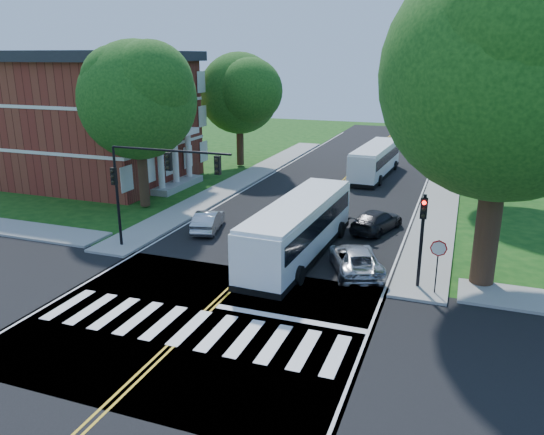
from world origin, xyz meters
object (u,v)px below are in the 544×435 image
at_px(signal_ne, 422,229).
at_px(suv, 356,259).
at_px(hatchback, 208,221).
at_px(signal_nw, 151,175).
at_px(bus_lead, 299,227).
at_px(dark_sedan, 377,221).
at_px(bus_follow, 375,160).

xyz_separation_m(signal_ne, suv, (-3.14, 1.01, -2.29)).
bearing_deg(hatchback, signal_nw, 63.64).
relative_size(bus_lead, dark_sedan, 2.64).
xyz_separation_m(bus_lead, suv, (3.35, -1.17, -0.95)).
xyz_separation_m(bus_lead, dark_sedan, (3.25, 5.73, -0.96)).
xyz_separation_m(signal_nw, bus_lead, (7.56, 2.19, -2.75)).
bearing_deg(hatchback, signal_ne, 147.60).
distance_m(signal_ne, hatchback, 13.98).
bearing_deg(bus_follow, suv, 100.23).
bearing_deg(bus_lead, hatchback, -16.48).
height_order(bus_lead, bus_follow, bus_lead).
height_order(bus_lead, hatchback, bus_lead).
bearing_deg(signal_nw, hatchback, 77.44).
distance_m(signal_ne, bus_follow, 24.25).
relative_size(bus_follow, suv, 2.29).
relative_size(hatchback, suv, 0.81).
height_order(bus_follow, suv, bus_follow).
bearing_deg(bus_follow, hatchback, 72.60).
xyz_separation_m(signal_ne, hatchback, (-13.07, 4.40, -2.31)).
bearing_deg(hatchback, bus_follow, -124.18).
bearing_deg(suv, dark_sedan, -111.14).
bearing_deg(bus_follow, signal_ne, 107.32).
height_order(bus_lead, suv, bus_lead).
bearing_deg(signal_ne, hatchback, 161.40).
height_order(hatchback, dark_sedan, dark_sedan).
bearing_deg(hatchback, dark_sedan, -174.14).
distance_m(bus_lead, dark_sedan, 6.66).
relative_size(bus_lead, suv, 2.49).
bearing_deg(hatchback, suv, 147.38).
height_order(signal_ne, dark_sedan, signal_ne).
xyz_separation_m(suv, dark_sedan, (-0.10, 6.90, -0.01)).
bearing_deg(signal_nw, signal_ne, 0.05).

